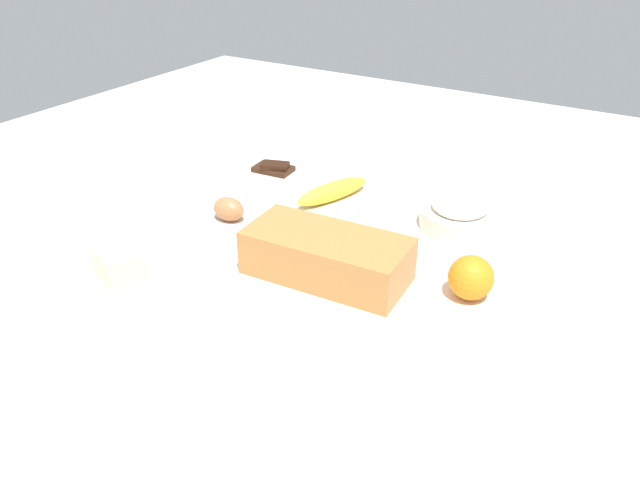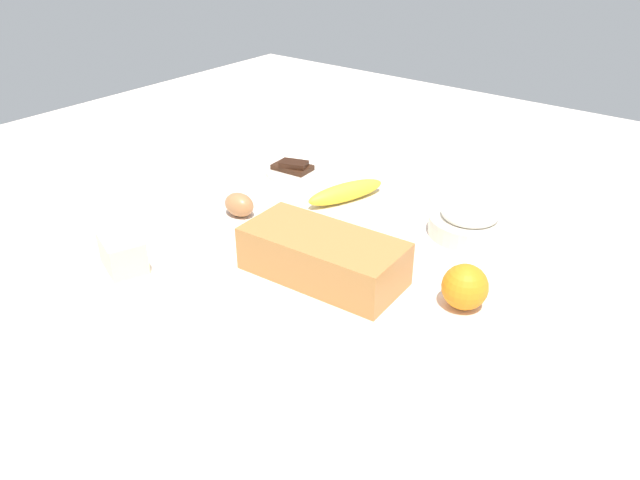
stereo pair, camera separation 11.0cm
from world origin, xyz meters
The scene contains 8 objects.
ground_plane centered at (0.00, 0.00, -0.01)m, with size 2.40×2.40×0.02m, color beige.
loaf_pan centered at (0.04, -0.04, 0.04)m, with size 0.29×0.15×0.08m.
flour_bowl centered at (0.17, 0.25, 0.03)m, with size 0.15×0.15×0.07m.
banana centered at (-0.11, 0.23, 0.02)m, with size 0.19×0.04×0.04m, color yellow.
orange_fruit centered at (0.27, 0.02, 0.04)m, with size 0.07×0.07×0.07m, color orange.
butter_block centered at (-0.26, -0.24, 0.03)m, with size 0.09×0.06×0.06m, color #F4EDB2.
egg_near_butter centered at (-0.24, 0.04, 0.02)m, with size 0.05×0.05×0.07m, color #AE7547.
chocolate_plate centered at (-0.29, 0.27, 0.01)m, with size 0.13×0.13×0.03m.
Camera 2 is at (0.59, -0.75, 0.58)m, focal length 34.33 mm.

